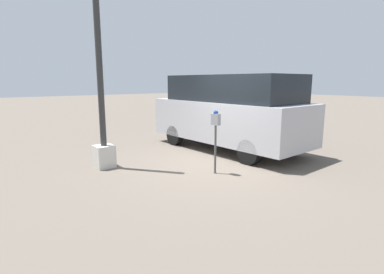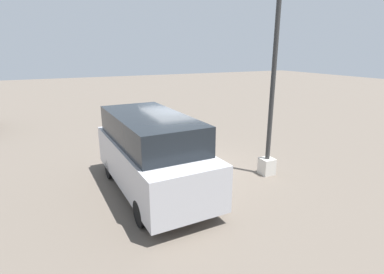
{
  "view_description": "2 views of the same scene",
  "coord_description": "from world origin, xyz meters",
  "views": [
    {
      "loc": [
        -5.47,
        5.01,
        2.1
      ],
      "look_at": [
        0.14,
        0.65,
        0.77
      ],
      "focal_mm": 28.0,
      "sensor_mm": 36.0,
      "label": 1
    },
    {
      "loc": [
        8.87,
        -3.98,
        4.02
      ],
      "look_at": [
        -0.06,
        0.29,
        1.14
      ],
      "focal_mm": 28.0,
      "sensor_mm": 36.0,
      "label": 2
    }
  ],
  "objects": [
    {
      "name": "lamp_post",
      "position": [
        1.51,
        2.32,
        1.63
      ],
      "size": [
        0.44,
        0.44,
        5.45
      ],
      "color": "beige",
      "rests_on": "ground"
    },
    {
      "name": "ground_plane",
      "position": [
        0.0,
        0.0,
        0.0
      ],
      "size": [
        80.0,
        80.0,
        0.0
      ],
      "primitive_type": "plane",
      "color": "#60564C"
    },
    {
      "name": "parked_van",
      "position": [
        1.05,
        -1.53,
        1.21
      ],
      "size": [
        5.14,
        2.2,
        2.28
      ],
      "rotation": [
        0.0,
        0.0,
        0.04
      ],
      "color": "#B2B2B7",
      "rests_on": "ground"
    },
    {
      "name": "parking_meter_near",
      "position": [
        -0.54,
        0.5,
        1.08
      ],
      "size": [
        0.21,
        0.14,
        1.46
      ],
      "rotation": [
        0.0,
        0.0,
        0.16
      ],
      "color": "#4C4C4C",
      "rests_on": "ground"
    }
  ]
}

